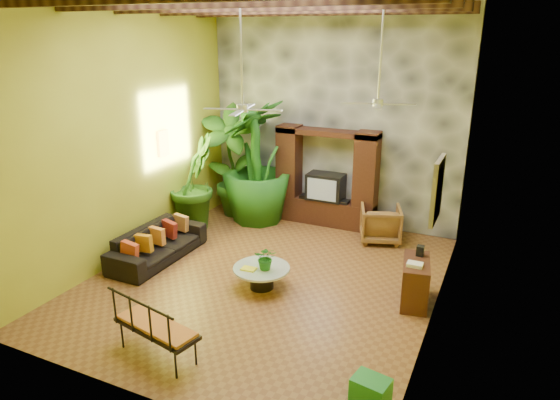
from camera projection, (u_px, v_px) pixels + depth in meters
The scene contains 22 objects.
ground at pixel (266, 278), 9.31m from camera, with size 7.00×7.00×0.00m, color brown.
back_wall at pixel (333, 117), 11.51m from camera, with size 6.00×0.02×5.00m, color #9F9A24.
left_wall at pixel (128, 133), 9.72m from camera, with size 0.02×7.00×5.00m, color #9F9A24.
right_wall at pixel (448, 166), 7.30m from camera, with size 0.02×7.00×5.00m, color #9F9A24.
stone_accent_wall at pixel (332, 117), 11.46m from camera, with size 5.98×0.10×4.98m, color #3F4148.
ceiling_beams at pixel (264, 4), 7.78m from camera, with size 5.95×5.36×0.22m.
entertainment_center at pixel (326, 185), 11.69m from camera, with size 2.40×0.55×2.30m.
ceiling_fan_front at pixel (242, 96), 7.96m from camera, with size 1.28×1.28×1.86m.
ceiling_fan_back at pixel (379, 91), 8.60m from camera, with size 1.28×1.28×1.86m.
wall_art_mask at pixel (163, 143), 10.69m from camera, with size 0.06×0.32×0.55m, color yellow.
wall_art_painting at pixel (437, 190), 6.87m from camera, with size 0.06×0.70×0.90m, color teal.
sofa at pixel (158, 244), 10.02m from camera, with size 2.23×0.87×0.65m, color black.
wicker_armchair at pixel (380, 224), 10.87m from camera, with size 0.84×0.87×0.79m, color olive.
tall_plant_a at pixel (231, 161), 12.13m from camera, with size 1.44×0.98×2.74m, color #285E18.
tall_plant_b at pixel (193, 183), 11.39m from camera, with size 1.20×0.97×2.19m, color #265716.
tall_plant_c at pixel (257, 162), 11.73m from camera, with size 1.64×1.64×2.92m, color #1E5D18.
coffee_table at pixel (262, 275), 8.90m from camera, with size 1.02×1.02×0.40m.
centerpiece_plant at pixel (266, 258), 8.72m from camera, with size 0.39×0.34×0.43m, color #1C5F19.
yellow_tray at pixel (249, 269), 8.76m from camera, with size 0.26×0.18×0.03m, color yellow.
iron_bench at pixel (152, 325), 6.85m from camera, with size 1.41×0.76×0.57m.
side_console at pixel (415, 282), 8.39m from camera, with size 0.43×0.95×0.76m, color #332110.
green_bin at pixel (371, 392), 6.09m from camera, with size 0.44×0.33×0.39m, color #1E703B.
Camera 1 is at (3.78, -7.45, 4.38)m, focal length 32.00 mm.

